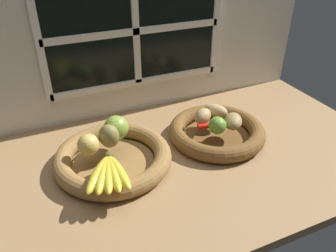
# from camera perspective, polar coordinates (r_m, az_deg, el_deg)

# --- Properties ---
(ground_plane) EXTENTS (1.40, 0.90, 0.03)m
(ground_plane) POSITION_cam_1_polar(r_m,az_deg,el_deg) (1.12, -0.02, -4.18)
(ground_plane) COLOR #9E774C
(back_wall) EXTENTS (1.40, 0.05, 0.55)m
(back_wall) POSITION_cam_1_polar(r_m,az_deg,el_deg) (1.24, -5.79, 14.62)
(back_wall) COLOR silver
(back_wall) RESTS_ON ground_plane
(fruit_bowl_left) EXTENTS (0.36, 0.36, 0.05)m
(fruit_bowl_left) POSITION_cam_1_polar(r_m,az_deg,el_deg) (1.03, -9.30, -5.37)
(fruit_bowl_left) COLOR olive
(fruit_bowl_left) RESTS_ON ground_plane
(fruit_bowl_right) EXTENTS (0.33, 0.33, 0.05)m
(fruit_bowl_right) POSITION_cam_1_polar(r_m,az_deg,el_deg) (1.15, 8.30, -0.95)
(fruit_bowl_right) COLOR brown
(fruit_bowl_right) RESTS_ON ground_plane
(apple_golden_left) EXTENTS (0.06, 0.06, 0.06)m
(apple_golden_left) POSITION_cam_1_polar(r_m,az_deg,el_deg) (1.00, -13.40, -3.11)
(apple_golden_left) COLOR #DBB756
(apple_golden_left) RESTS_ON fruit_bowl_left
(apple_green_back) EXTENTS (0.08, 0.08, 0.08)m
(apple_green_back) POSITION_cam_1_polar(r_m,az_deg,el_deg) (1.05, -8.82, -0.31)
(apple_green_back) COLOR #8CAD3D
(apple_green_back) RESTS_ON fruit_bowl_left
(pear_brown) EXTENTS (0.08, 0.08, 0.07)m
(pear_brown) POSITION_cam_1_polar(r_m,az_deg,el_deg) (1.01, -10.02, -1.70)
(pear_brown) COLOR olive
(pear_brown) RESTS_ON fruit_bowl_left
(banana_bunch_front) EXTENTS (0.13, 0.17, 0.03)m
(banana_bunch_front) POSITION_cam_1_polar(r_m,az_deg,el_deg) (0.91, -10.08, -7.87)
(banana_bunch_front) COLOR yellow
(banana_bunch_front) RESTS_ON fruit_bowl_left
(potato_back) EXTENTS (0.09, 0.10, 0.04)m
(potato_back) POSITION_cam_1_polar(r_m,az_deg,el_deg) (1.17, 8.19, 2.55)
(potato_back) COLOR tan
(potato_back) RESTS_ON fruit_bowl_right
(potato_oblong) EXTENTS (0.09, 0.08, 0.05)m
(potato_oblong) POSITION_cam_1_polar(r_m,az_deg,el_deg) (1.13, 5.95, 1.67)
(potato_oblong) COLOR tan
(potato_oblong) RESTS_ON fruit_bowl_right
(potato_small) EXTENTS (0.09, 0.10, 0.05)m
(potato_small) POSITION_cam_1_polar(r_m,az_deg,el_deg) (1.12, 11.00, 0.81)
(potato_small) COLOR #A38451
(potato_small) RESTS_ON fruit_bowl_right
(lime_near) EXTENTS (0.06, 0.06, 0.06)m
(lime_near) POSITION_cam_1_polar(r_m,az_deg,el_deg) (1.08, 8.39, 0.10)
(lime_near) COLOR #6B9E33
(lime_near) RESTS_ON fruit_bowl_right
(chili_pepper) EXTENTS (0.14, 0.05, 0.02)m
(chili_pepper) POSITION_cam_1_polar(r_m,az_deg,el_deg) (1.11, 8.58, 0.20)
(chili_pepper) COLOR red
(chili_pepper) RESTS_ON fruit_bowl_right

